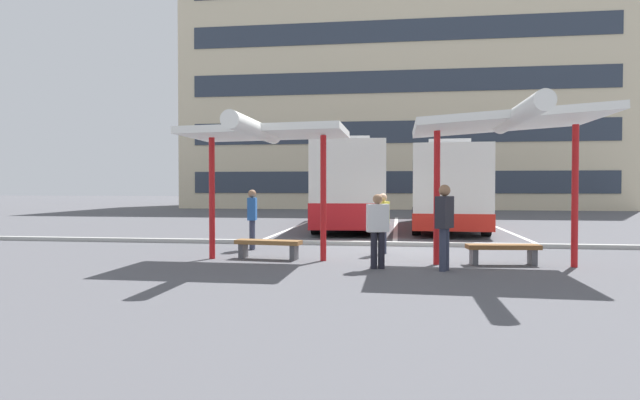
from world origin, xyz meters
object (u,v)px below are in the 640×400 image
waiting_passenger_2 (444,220)px  waiting_passenger_3 (252,215)px  waiting_shelter_0 (264,136)px  waiting_passenger_1 (383,220)px  bench_1 (503,250)px  coach_bus_0 (351,187)px  waiting_passenger_0 (378,226)px  waiting_shelter_1 (508,124)px  bench_0 (268,245)px  coach_bus_1 (447,188)px

waiting_passenger_2 → waiting_passenger_3: waiting_passenger_2 is taller
waiting_shelter_0 → waiting_passenger_1: (2.67, 1.72, -2.01)m
bench_1 → coach_bus_0: bearing=111.0°
waiting_passenger_0 → waiting_passenger_2: waiting_passenger_2 is taller
waiting_shelter_1 → waiting_passenger_2: (-1.35, -0.64, -2.01)m
waiting_shelter_1 → waiting_passenger_3: bearing=158.0°
coach_bus_0 → bench_1: (4.28, -11.17, -1.35)m
waiting_shelter_0 → bench_1: size_ratio=2.56×
bench_1 → bench_0: bearing=177.3°
coach_bus_0 → waiting_passenger_3: coach_bus_0 is taller
waiting_shelter_0 → waiting_passenger_2: 4.50m
coach_bus_1 → waiting_passenger_1: bearing=-104.3°
coach_bus_1 → coach_bus_0: bearing=177.7°
coach_bus_0 → waiting_passenger_3: 9.30m
coach_bus_0 → waiting_shelter_1: size_ratio=2.37×
coach_bus_1 → bench_1: bearing=-88.6°
waiting_passenger_0 → bench_1: bearing=19.4°
waiting_passenger_0 → waiting_passenger_3: bearing=139.0°
bench_1 → waiting_passenger_0: bearing=-160.6°
waiting_shelter_1 → waiting_shelter_0: bearing=177.0°
bench_0 → waiting_passenger_1: waiting_passenger_1 is taller
coach_bus_1 → waiting_shelter_0: 12.30m
bench_1 → waiting_passenger_3: 6.60m
bench_1 → waiting_passenger_2: (-1.35, -1.05, 0.70)m
waiting_shelter_0 → waiting_passenger_2: (3.99, -0.92, -1.86)m
bench_0 → waiting_shelter_0: bearing=-90.0°
waiting_passenger_0 → waiting_passenger_2: size_ratio=0.89×
waiting_passenger_2 → coach_bus_0: bearing=103.5°
bench_0 → bench_1: size_ratio=1.01×
coach_bus_0 → coach_bus_1: bearing=-2.3°
waiting_shelter_1 → bench_1: (0.00, 0.42, -2.71)m
coach_bus_1 → waiting_passenger_0: (-2.43, -11.96, -0.75)m
coach_bus_1 → waiting_shelter_1: coach_bus_1 is taller
bench_0 → waiting_passenger_0: bearing=-24.7°
waiting_shelter_0 → bench_0: 2.59m
bench_0 → waiting_passenger_0: (2.63, -1.21, 0.56)m
waiting_shelter_0 → waiting_passenger_0: size_ratio=2.64×
coach_bus_0 → waiting_passenger_0: coach_bus_0 is taller
waiting_passenger_2 → waiting_shelter_1: bearing=25.3°
waiting_shelter_1 → waiting_passenger_0: 3.50m
waiting_shelter_1 → waiting_passenger_1: (-2.67, 2.00, -2.16)m
coach_bus_0 → waiting_passenger_0: (1.57, -12.12, -0.80)m
coach_bus_0 → waiting_shelter_1: coach_bus_0 is taller
bench_0 → bench_1: 5.35m
coach_bus_1 → waiting_shelter_0: size_ratio=2.65×
coach_bus_1 → waiting_passenger_1: 9.75m
waiting_shelter_1 → waiting_passenger_1: bearing=143.2°
waiting_shelter_0 → waiting_passenger_0: waiting_shelter_0 is taller
waiting_shelter_0 → waiting_shelter_1: (5.34, -0.28, 0.15)m
waiting_passenger_0 → bench_0: bearing=155.3°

